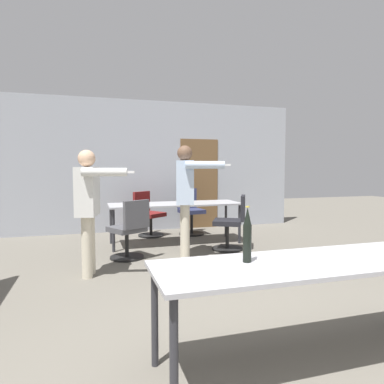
{
  "coord_description": "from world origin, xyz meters",
  "views": [
    {
      "loc": [
        -1.34,
        -1.5,
        1.4
      ],
      "look_at": [
        -0.13,
        2.52,
        1.1
      ],
      "focal_mm": 32.0,
      "sensor_mm": 36.0,
      "label": 1
    }
  ],
  "objects_px": {
    "beer_bottle": "(247,236)",
    "office_chair_far_right": "(190,213)",
    "office_chair_side_rolled": "(130,232)",
    "office_chair_mid_tucked": "(148,216)",
    "person_right_polo": "(89,201)",
    "person_far_watching": "(186,191)",
    "office_chair_near_pushed": "(232,224)"
  },
  "relations": [
    {
      "from": "beer_bottle",
      "to": "office_chair_far_right",
      "type": "bearing_deg",
      "value": 78.22
    },
    {
      "from": "office_chair_far_right",
      "to": "office_chair_side_rolled",
      "type": "bearing_deg",
      "value": 41.79
    },
    {
      "from": "office_chair_mid_tucked",
      "to": "beer_bottle",
      "type": "bearing_deg",
      "value": 52.4
    },
    {
      "from": "person_right_polo",
      "to": "office_chair_side_rolled",
      "type": "bearing_deg",
      "value": 151.48
    },
    {
      "from": "person_right_polo",
      "to": "office_chair_side_rolled",
      "type": "relative_size",
      "value": 1.77
    },
    {
      "from": "person_far_watching",
      "to": "beer_bottle",
      "type": "bearing_deg",
      "value": 6.57
    },
    {
      "from": "person_right_polo",
      "to": "office_chair_near_pushed",
      "type": "xyz_separation_m",
      "value": [
        2.32,
        0.77,
        -0.54
      ]
    },
    {
      "from": "office_chair_side_rolled",
      "to": "person_right_polo",
      "type": "bearing_deg",
      "value": -160.1
    },
    {
      "from": "person_far_watching",
      "to": "office_chair_side_rolled",
      "type": "xyz_separation_m",
      "value": [
        -0.86,
        0.12,
        -0.62
      ]
    },
    {
      "from": "person_right_polo",
      "to": "office_chair_mid_tucked",
      "type": "xyz_separation_m",
      "value": [
        1.16,
        2.39,
        -0.56
      ]
    },
    {
      "from": "person_far_watching",
      "to": "person_right_polo",
      "type": "bearing_deg",
      "value": -55.32
    },
    {
      "from": "office_chair_mid_tucked",
      "to": "office_chair_far_right",
      "type": "bearing_deg",
      "value": 139.03
    },
    {
      "from": "office_chair_side_rolled",
      "to": "office_chair_far_right",
      "type": "bearing_deg",
      "value": 19.94
    },
    {
      "from": "person_far_watching",
      "to": "office_chair_near_pushed",
      "type": "height_order",
      "value": "person_far_watching"
    },
    {
      "from": "person_right_polo",
      "to": "office_chair_side_rolled",
      "type": "distance_m",
      "value": 1.04
    },
    {
      "from": "person_far_watching",
      "to": "beer_bottle",
      "type": "distance_m",
      "value": 2.99
    },
    {
      "from": "office_chair_far_right",
      "to": "person_far_watching",
      "type": "bearing_deg",
      "value": 64.56
    },
    {
      "from": "office_chair_far_right",
      "to": "beer_bottle",
      "type": "bearing_deg",
      "value": 71.34
    },
    {
      "from": "person_far_watching",
      "to": "office_chair_side_rolled",
      "type": "distance_m",
      "value": 1.06
    },
    {
      "from": "person_far_watching",
      "to": "office_chair_far_right",
      "type": "height_order",
      "value": "person_far_watching"
    },
    {
      "from": "office_chair_near_pushed",
      "to": "office_chair_side_rolled",
      "type": "distance_m",
      "value": 1.74
    },
    {
      "from": "person_far_watching",
      "to": "office_chair_far_right",
      "type": "bearing_deg",
      "value": 175.54
    },
    {
      "from": "office_chair_mid_tucked",
      "to": "beer_bottle",
      "type": "height_order",
      "value": "beer_bottle"
    },
    {
      "from": "beer_bottle",
      "to": "office_chair_side_rolled",
      "type": "bearing_deg",
      "value": 98.57
    },
    {
      "from": "office_chair_side_rolled",
      "to": "beer_bottle",
      "type": "distance_m",
      "value": 3.16
    },
    {
      "from": "person_far_watching",
      "to": "office_chair_side_rolled",
      "type": "bearing_deg",
      "value": -84.13
    },
    {
      "from": "beer_bottle",
      "to": "person_far_watching",
      "type": "bearing_deg",
      "value": 82.47
    },
    {
      "from": "person_right_polo",
      "to": "office_chair_near_pushed",
      "type": "bearing_deg",
      "value": 121.12
    },
    {
      "from": "office_chair_near_pushed",
      "to": "office_chair_far_right",
      "type": "relative_size",
      "value": 0.98
    },
    {
      "from": "person_far_watching",
      "to": "office_chair_mid_tucked",
      "type": "xyz_separation_m",
      "value": [
        -0.28,
        1.85,
        -0.63
      ]
    },
    {
      "from": "person_right_polo",
      "to": "person_far_watching",
      "type": "bearing_deg",
      "value": 123.42
    },
    {
      "from": "office_chair_far_right",
      "to": "beer_bottle",
      "type": "distance_m",
      "value": 4.86
    }
  ]
}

